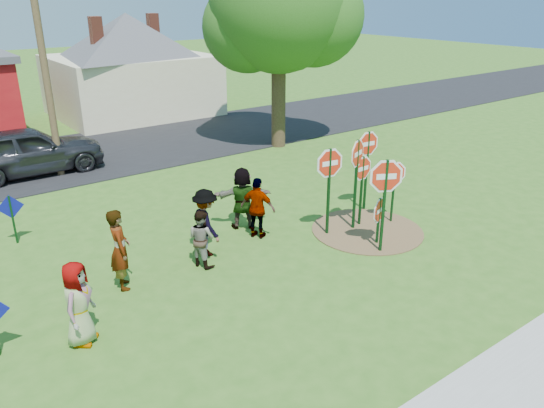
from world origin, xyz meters
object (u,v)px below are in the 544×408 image
Objects in this scene: suv at (28,151)px; stop_sign_a at (385,185)px; utility_pole at (43,58)px; stop_sign_d at (368,151)px; person_a at (78,304)px; leafy_tree at (282,10)px; person_b at (120,249)px; stop_sign_b at (357,162)px; stop_sign_c at (362,175)px.

stop_sign_a is at bearing -153.77° from suv.
utility_pole is at bearing 141.81° from stop_sign_a.
utility_pole reaches higher than stop_sign_d.
utility_pole is (2.72, 10.73, 3.42)m from person_a.
stop_sign_a is 13.57m from suv.
suv is at bearing 166.84° from leafy_tree.
stop_sign_a is at bearing -113.37° from leafy_tree.
stop_sign_d is 8.00m from person_b.
stop_sign_b is 1.05× the size of stop_sign_d.
stop_sign_a reaches higher than suv.
suv is at bearing 33.01° from person_a.
suv is (1.86, 11.44, 0.07)m from person_a.
stop_sign_b is 1.54m from stop_sign_d.
leafy_tree is (10.06, -2.35, 4.78)m from suv.
leafy_tree is at bearing -10.11° from utility_pole.
stop_sign_b is 11.62m from utility_pole.
stop_sign_d is at bearing -54.08° from utility_pole.
person_b is 9.85m from utility_pole.
leafy_tree is (2.52, 7.58, 3.79)m from stop_sign_d.
stop_sign_b is at bearing -148.96° from suv.
person_b is 0.22× the size of leafy_tree.
suv is (-7.54, 9.93, -0.99)m from stop_sign_d.
suv is (-5.79, 12.24, -0.92)m from stop_sign_a.
suv is 0.65× the size of utility_pole.
leafy_tree is at bearing 95.30° from stop_sign_a.
person_a is 0.33× the size of suv.
stop_sign_b reaches higher than person_a.
stop_sign_c reaches higher than person_a.
stop_sign_d reaches higher than person_a.
stop_sign_c reaches higher than suv.
utility_pole is 9.45m from leafy_tree.
stop_sign_c is 0.42× the size of suv.
stop_sign_b is 1.26× the size of stop_sign_c.
person_b is at bearing -1.24° from person_a.
person_b is at bearing -144.18° from leafy_tree.
person_a is at bearing 150.30° from person_b.
stop_sign_d is 1.53× the size of person_a.
utility_pole reaches higher than suv.
stop_sign_a is at bearing -96.86° from person_b.
leafy_tree is (10.46, 7.55, 4.75)m from person_b.
stop_sign_d is 11.63m from utility_pole.
stop_sign_a is 0.30× the size of leafy_tree.
person_a is at bearing -157.27° from stop_sign_a.
stop_sign_a is 1.39× the size of person_b.
utility_pole is (-4.93, 11.53, 2.42)m from stop_sign_a.
stop_sign_a is 0.33× the size of utility_pole.
person_a is at bearing -104.24° from utility_pole.
person_a is 0.21× the size of utility_pole.
stop_sign_c is at bearing -112.67° from leafy_tree.
leafy_tree reaches higher than utility_pole.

